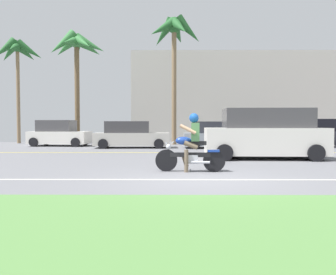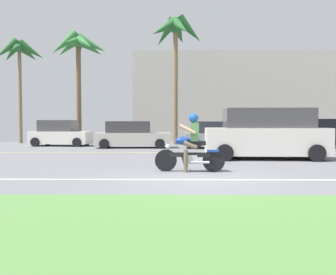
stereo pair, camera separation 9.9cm
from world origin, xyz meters
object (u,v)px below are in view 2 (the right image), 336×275
motorcyclist (190,147)px  palm_tree_0 (79,49)px  parked_car_2 (220,136)px  palm_tree_2 (19,54)px  palm_tree_1 (176,36)px  parked_car_3 (312,134)px  parked_car_0 (61,134)px  suv_nearby (266,134)px  parked_car_1 (132,135)px

motorcyclist → palm_tree_0: size_ratio=0.26×
palm_tree_0 → parked_car_2: bearing=-24.7°
motorcyclist → palm_tree_2: palm_tree_2 is taller
palm_tree_1 → parked_car_3: bearing=-18.1°
palm_tree_1 → parked_car_0: bearing=-167.3°
parked_car_2 → parked_car_3: bearing=8.6°
suv_nearby → palm_tree_1: (-3.55, 9.71, 6.34)m
suv_nearby → parked_car_1: size_ratio=1.12×
suv_nearby → palm_tree_1: palm_tree_1 is taller
palm_tree_0 → palm_tree_2: palm_tree_0 is taller
motorcyclist → palm_tree_1: palm_tree_1 is taller
suv_nearby → parked_car_1: bearing=134.2°
parked_car_2 → palm_tree_1: size_ratio=0.49×
palm_tree_0 → palm_tree_2: (-4.46, 0.56, -0.27)m
parked_car_0 → parked_car_2: size_ratio=0.90×
parked_car_1 → palm_tree_1: bearing=52.3°
motorcyclist → parked_car_2: bearing=77.4°
parked_car_2 → palm_tree_1: palm_tree_1 is taller
parked_car_2 → palm_tree_2: size_ratio=0.56×
parked_car_0 → palm_tree_1: size_ratio=0.44×
palm_tree_0 → parked_car_0: bearing=-102.7°
palm_tree_2 → motorcyclist: bearing=-52.1°
parked_car_3 → suv_nearby: bearing=-123.6°
parked_car_3 → palm_tree_1: 10.82m
suv_nearby → palm_tree_2: (-14.83, 11.05, 5.43)m
parked_car_1 → palm_tree_0: palm_tree_0 is taller
parked_car_1 → parked_car_2: size_ratio=1.04×
parked_car_0 → parked_car_2: 10.10m
motorcyclist → parked_car_2: (2.23, 10.01, -0.01)m
parked_car_1 → palm_tree_2: size_ratio=0.59×
parked_car_2 → palm_tree_0: 11.92m
motorcyclist → palm_tree_0: (-7.15, 14.33, 5.95)m
motorcyclist → parked_car_0: motorcyclist is taller
parked_car_0 → parked_car_3: 15.60m
palm_tree_0 → palm_tree_2: bearing=172.8°
parked_car_3 → parked_car_0: bearing=176.2°
parked_car_0 → palm_tree_0: size_ratio=0.48×
parked_car_3 → motorcyclist: bearing=-125.9°
parked_car_0 → parked_car_3: bearing=-3.8°
parked_car_0 → parked_car_3: (15.57, -1.04, 0.03)m
parked_car_0 → palm_tree_2: 7.49m
palm_tree_0 → palm_tree_1: 6.89m
parked_car_1 → palm_tree_0: (-4.21, 4.15, 5.95)m
parked_car_1 → parked_car_3: 10.83m
parked_car_0 → parked_car_3: parked_car_3 is taller
suv_nearby → palm_tree_0: bearing=134.7°
parked_car_2 → parked_car_3: parked_car_3 is taller
suv_nearby → parked_car_2: size_ratio=1.17×
parked_car_0 → palm_tree_0: (0.55, 2.43, 5.92)m
parked_car_0 → palm_tree_2: palm_tree_2 is taller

